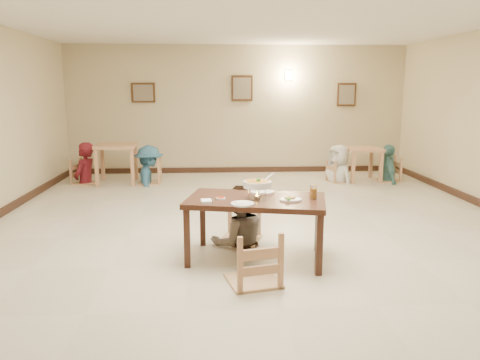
{
  "coord_description": "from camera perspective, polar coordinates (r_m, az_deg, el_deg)",
  "views": [
    {
      "loc": [
        -0.62,
        -6.18,
        1.99
      ],
      "look_at": [
        -0.27,
        -0.41,
        0.86
      ],
      "focal_mm": 35.0,
      "sensor_mm": 36.0,
      "label": 1
    }
  ],
  "objects": [
    {
      "name": "floor",
      "position": [
        6.53,
        2.17,
        -6.69
      ],
      "size": [
        10.0,
        10.0,
        0.0
      ],
      "primitive_type": "plane",
      "color": "beige",
      "rests_on": "ground"
    },
    {
      "name": "ceiling",
      "position": [
        6.3,
        2.38,
        20.29
      ],
      "size": [
        10.0,
        10.0,
        0.0
      ],
      "primitive_type": "plane",
      "color": "white",
      "rests_on": "wall_back"
    },
    {
      "name": "wall_back",
      "position": [
        11.21,
        -0.29,
        8.56
      ],
      "size": [
        10.0,
        0.0,
        10.0
      ],
      "primitive_type": "plane",
      "rotation": [
        1.57,
        0.0,
        0.0
      ],
      "color": "beige",
      "rests_on": "floor"
    },
    {
      "name": "wall_front",
      "position": [
        1.42,
        22.97,
        -9.9
      ],
      "size": [
        10.0,
        0.0,
        10.0
      ],
      "primitive_type": "plane",
      "rotation": [
        -1.57,
        0.0,
        0.0
      ],
      "color": "beige",
      "rests_on": "floor"
    },
    {
      "name": "baseboard_back",
      "position": [
        11.34,
        -0.27,
        1.26
      ],
      "size": [
        8.0,
        0.06,
        0.12
      ],
      "primitive_type": "cube",
      "color": "#331E15",
      "rests_on": "floor"
    },
    {
      "name": "picture_a",
      "position": [
        11.25,
        -11.72,
        10.38
      ],
      "size": [
        0.55,
        0.04,
        0.45
      ],
      "color": "#3E2413",
      "rests_on": "wall_back"
    },
    {
      "name": "picture_b",
      "position": [
        11.16,
        0.24,
        11.11
      ],
      "size": [
        0.5,
        0.04,
        0.6
      ],
      "color": "#3E2413",
      "rests_on": "wall_back"
    },
    {
      "name": "picture_c",
      "position": [
        11.6,
        12.86,
        10.1
      ],
      "size": [
        0.45,
        0.04,
        0.55
      ],
      "color": "#3E2413",
      "rests_on": "wall_back"
    },
    {
      "name": "wall_sconce",
      "position": [
        11.3,
        5.96,
        12.58
      ],
      "size": [
        0.16,
        0.05,
        0.22
      ],
      "primitive_type": "cube",
      "color": "#FFD88C",
      "rests_on": "wall_back"
    },
    {
      "name": "main_table",
      "position": [
        5.45,
        1.96,
        -3.04
      ],
      "size": [
        1.73,
        1.2,
        0.74
      ],
      "rotation": [
        0.0,
        0.0,
        -0.21
      ],
      "color": "#3E1F15",
      "rests_on": "floor"
    },
    {
      "name": "chair_far",
      "position": [
        6.14,
        -0.0,
        -2.67
      ],
      "size": [
        0.5,
        0.5,
        1.07
      ],
      "rotation": [
        0.0,
        0.0,
        -0.32
      ],
      "color": "tan",
      "rests_on": "floor"
    },
    {
      "name": "chair_near",
      "position": [
        4.82,
        1.66,
        -6.37
      ],
      "size": [
        0.51,
        0.51,
        1.1
      ],
      "rotation": [
        0.0,
        0.0,
        3.36
      ],
      "color": "tan",
      "rests_on": "floor"
    },
    {
      "name": "main_diner",
      "position": [
        5.99,
        -0.11,
        -0.64
      ],
      "size": [
        0.84,
        0.71,
        1.55
      ],
      "primitive_type": "imported",
      "rotation": [
        0.0,
        0.0,
        3.32
      ],
      "color": "gray",
      "rests_on": "floor"
    },
    {
      "name": "curry_warmer",
      "position": [
        5.35,
        2.13,
        -0.55
      ],
      "size": [
        0.36,
        0.32,
        0.29
      ],
      "color": "silver",
      "rests_on": "main_table"
    },
    {
      "name": "rice_plate_far",
      "position": [
        5.69,
        2.74,
        -1.46
      ],
      "size": [
        0.29,
        0.29,
        0.07
      ],
      "color": "white",
      "rests_on": "main_table"
    },
    {
      "name": "rice_plate_near",
      "position": [
        5.12,
        0.32,
        -2.89
      ],
      "size": [
        0.26,
        0.26,
        0.06
      ],
      "color": "white",
      "rests_on": "main_table"
    },
    {
      "name": "fried_plate",
      "position": [
        5.33,
        6.19,
        -2.34
      ],
      "size": [
        0.25,
        0.25,
        0.05
      ],
      "color": "white",
      "rests_on": "main_table"
    },
    {
      "name": "chili_dish",
      "position": [
        5.39,
        -2.37,
        -2.21
      ],
      "size": [
        0.11,
        0.11,
        0.02
      ],
      "color": "white",
      "rests_on": "main_table"
    },
    {
      "name": "napkin_cutlery",
      "position": [
        5.24,
        -4.09,
        -2.58
      ],
      "size": [
        0.15,
        0.24,
        0.03
      ],
      "color": "white",
      "rests_on": "main_table"
    },
    {
      "name": "drink_glass",
      "position": [
        5.44,
        8.92,
        -1.49
      ],
      "size": [
        0.08,
        0.08,
        0.16
      ],
      "color": "white",
      "rests_on": "main_table"
    },
    {
      "name": "bg_table_left",
      "position": [
        10.26,
        -14.83,
        3.46
      ],
      "size": [
        0.89,
        0.89,
        0.84
      ],
      "rotation": [
        0.0,
        0.0,
        0.06
      ],
      "color": "tan",
      "rests_on": "floor"
    },
    {
      "name": "bg_table_right",
      "position": [
        10.57,
        14.75,
        3.11
      ],
      "size": [
        0.75,
        0.75,
        0.73
      ],
      "rotation": [
        0.0,
        0.0,
        0.02
      ],
      "color": "tan",
      "rests_on": "floor"
    },
    {
      "name": "bg_chair_ll",
      "position": [
        10.43,
        -18.46,
        2.22
      ],
      "size": [
        0.46,
        0.46,
        0.98
      ],
      "rotation": [
        0.0,
        0.0,
        1.28
      ],
      "color": "tan",
      "rests_on": "floor"
    },
    {
      "name": "bg_chair_lr",
      "position": [
        10.1,
        -11.06,
        2.43
      ],
      "size": [
        0.48,
        0.48,
        1.02
      ],
      "rotation": [
        0.0,
        0.0,
        -1.55
      ],
      "color": "tan",
      "rests_on": "floor"
    },
    {
      "name": "bg_chair_rl",
      "position": [
        10.36,
        11.95,
        2.19
      ],
      "size": [
        0.41,
        0.41,
        0.87
      ],
      "rotation": [
        0.0,
        0.0,
        1.87
      ],
      "color": "tan",
      "rests_on": "floor"
    },
    {
      "name": "bg_chair_rr",
      "position": [
        10.7,
        17.64,
        2.57
      ],
      "size": [
        0.48,
        0.48,
        1.02
      ],
      "rotation": [
        0.0,
        0.0,
        -1.6
      ],
      "color": "tan",
      "rests_on": "floor"
    },
    {
      "name": "bg_diner_a",
      "position": [
        10.38,
        -18.59,
        4.36
      ],
      "size": [
        0.58,
        0.73,
        1.76
      ],
      "primitive_type": "imported",
      "rotation": [
        0.0,
        0.0,
        4.44
      ],
      "color": "#5B131B",
      "rests_on": "floor"
    },
    {
      "name": "bg_diner_b",
      "position": [
        10.06,
        -11.12,
        4.17
      ],
      "size": [
        0.76,
        1.14,
        1.63
      ],
      "primitive_type": "imported",
      "rotation": [
        0.0,
        0.0,
        1.72
      ],
      "color": "#36698A",
      "rests_on": "floor"
    },
    {
      "name": "bg_diner_c",
      "position": [
        10.32,
        12.03,
        4.23
      ],
      "size": [
        0.81,
        0.93,
        1.61
      ],
      "primitive_type": "imported",
      "rotation": [
        0.0,
        0.0,
        5.19
      ],
      "color": "silver",
      "rests_on": "floor"
    },
    {
      "name": "bg_diner_d",
      "position": [
        10.66,
        17.74,
        4.15
      ],
      "size": [
        0.43,
        0.96,
        1.61
      ],
      "primitive_type": "imported",
      "rotation": [
        0.0,
        0.0,
        1.54
      ],
      "color": "teal",
      "rests_on": "floor"
    }
  ]
}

